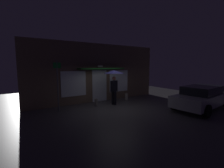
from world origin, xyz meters
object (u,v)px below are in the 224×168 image
person_with_umbrella (114,77)px  street_sign_post (58,83)px  sidewalk_bollard_2 (126,97)px  sidewalk_bollard (96,103)px  parked_car (202,97)px

person_with_umbrella → street_sign_post: 3.38m
person_with_umbrella → sidewalk_bollard_2: size_ratio=4.90×
person_with_umbrella → street_sign_post: size_ratio=0.80×
person_with_umbrella → sidewalk_bollard: size_ratio=4.78×
person_with_umbrella → sidewalk_bollard_2: 2.32m
street_sign_post → sidewalk_bollard_2: (4.90, 0.33, -1.32)m
person_with_umbrella → sidewalk_bollard_2: (1.56, 0.71, -1.56)m
sidewalk_bollard → sidewalk_bollard_2: size_ratio=1.03×
parked_car → person_with_umbrella: bearing=132.0°
person_with_umbrella → sidewalk_bollard: bearing=-33.7°
parked_car → sidewalk_bollard: (-4.96, 3.73, -0.46)m
parked_car → sidewalk_bollard_2: bearing=112.7°
street_sign_post → sidewalk_bollard_2: size_ratio=6.12×
parked_car → sidewalk_bollard: bearing=137.3°
sidewalk_bollard_2 → sidewalk_bollard: bearing=-170.4°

